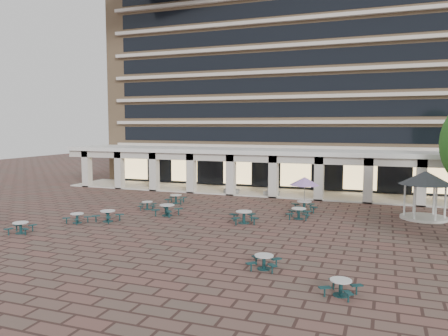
{
  "coord_description": "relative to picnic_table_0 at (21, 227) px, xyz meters",
  "views": [
    {
      "loc": [
        11.88,
        -27.26,
        6.76
      ],
      "look_at": [
        0.65,
        3.0,
        3.6
      ],
      "focal_mm": 35.0,
      "sensor_mm": 36.0,
      "label": 1
    }
  ],
  "objects": [
    {
      "name": "ground",
      "position": [
        9.45,
        6.5,
        -0.42
      ],
      "size": [
        120.0,
        120.0,
        0.0
      ],
      "primitive_type": "plane",
      "color": "brown",
      "rests_on": "ground"
    },
    {
      "name": "apartment_building",
      "position": [
        9.45,
        31.97,
        12.18
      ],
      "size": [
        40.0,
        15.5,
        25.2
      ],
      "color": "tan",
      "rests_on": "ground"
    },
    {
      "name": "retail_arcade",
      "position": [
        9.45,
        21.3,
        2.58
      ],
      "size": [
        42.0,
        6.6,
        4.4
      ],
      "color": "white",
      "rests_on": "ground"
    },
    {
      "name": "picnic_table_0",
      "position": [
        0.0,
        0.0,
        0.0
      ],
      "size": [
        1.9,
        1.9,
        0.71
      ],
      "rotation": [
        0.0,
        0.0,
        0.35
      ],
      "color": "#123637",
      "rests_on": "ground"
    },
    {
      "name": "picnic_table_1",
      "position": [
        1.4,
        3.62,
        -0.01
      ],
      "size": [
        1.69,
        1.69,
        0.68
      ],
      "rotation": [
        0.0,
        0.0,
        -0.16
      ],
      "color": "#123637",
      "rests_on": "ground"
    },
    {
      "name": "picnic_table_2",
      "position": [
        16.13,
        -1.33,
        -0.02
      ],
      "size": [
        1.57,
        1.57,
        0.68
      ],
      "rotation": [
        0.0,
        0.0,
        0.05
      ],
      "color": "#123637",
      "rests_on": "ground"
    },
    {
      "name": "picnic_table_3",
      "position": [
        19.84,
        -3.39,
        -0.03
      ],
      "size": [
        1.7,
        1.7,
        0.65
      ],
      "rotation": [
        0.0,
        0.0,
        -0.26
      ],
      "color": "#123637",
      "rests_on": "ground"
    },
    {
      "name": "picnic_table_5",
      "position": [
        3.12,
        4.77,
        0.05
      ],
      "size": [
        1.92,
        1.92,
        0.79
      ],
      "rotation": [
        0.0,
        0.0,
        -0.13
      ],
      "color": "#123637",
      "rests_on": "ground"
    },
    {
      "name": "picnic_table_7",
      "position": [
        12.28,
        7.6,
        0.09
      ],
      "size": [
        2.35,
        2.35,
        0.85
      ],
      "rotation": [
        0.0,
        0.0,
        0.43
      ],
      "color": "#123637",
      "rests_on": "ground"
    },
    {
      "name": "picnic_table_8",
      "position": [
        4.38,
        12.9,
        0.03
      ],
      "size": [
        1.95,
        1.95,
        0.76
      ],
      "rotation": [
        0.0,
        0.0,
        0.23
      ],
      "color": "#123637",
      "rests_on": "ground"
    },
    {
      "name": "picnic_table_9",
      "position": [
        6.1,
        8.01,
        0.08
      ],
      "size": [
        2.06,
        2.06,
        0.84
      ],
      "rotation": [
        0.0,
        0.0,
        -0.14
      ],
      "color": "#123637",
      "rests_on": "ground"
    },
    {
      "name": "picnic_table_10",
      "position": [
        15.59,
        10.3,
        0.05
      ],
      "size": [
        1.86,
        1.86,
        0.79
      ],
      "rotation": [
        0.0,
        0.0,
        0.07
      ],
      "color": "#123637",
      "rests_on": "ground"
    },
    {
      "name": "picnic_table_11",
      "position": [
        15.49,
        13.1,
        1.89
      ],
      "size": [
        2.36,
        2.36,
        2.73
      ],
      "rotation": [
        0.0,
        0.0,
        0.31
      ],
      "color": "#123637",
      "rests_on": "ground"
    },
    {
      "name": "picnic_table_12",
      "position": [
        3.47,
        9.59,
        -0.03
      ],
      "size": [
        1.78,
        1.78,
        0.65
      ],
      "rotation": [
        0.0,
        0.0,
        0.41
      ],
      "color": "#123637",
      "rests_on": "ground"
    },
    {
      "name": "gazebo",
      "position": [
        24.11,
        13.52,
        2.18
      ],
      "size": [
        3.71,
        3.71,
        3.45
      ],
      "rotation": [
        0.0,
        0.0,
        -0.03
      ],
      "color": "beige",
      "rests_on": "ground"
    },
    {
      "name": "planter_left",
      "position": [
        7.22,
        19.4,
        0.12
      ],
      "size": [
        1.5,
        0.81,
        1.3
      ],
      "color": "gray",
      "rests_on": "ground"
    },
    {
      "name": "planter_right",
      "position": [
        11.28,
        19.4,
        0.01
      ],
      "size": [
        1.5,
        0.62,
        1.17
      ],
      "color": "gray",
      "rests_on": "ground"
    }
  ]
}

